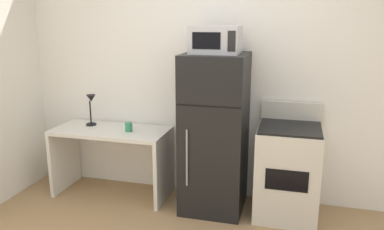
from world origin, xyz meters
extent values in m
cube|color=white|center=(0.00, 1.70, 1.30)|extent=(5.00, 0.10, 2.60)
cube|color=silver|center=(-1.11, 1.34, 0.73)|extent=(1.25, 0.58, 0.04)
cube|color=silver|center=(-1.71, 1.34, 0.35)|extent=(0.04, 0.58, 0.71)
cube|color=silver|center=(-0.50, 1.34, 0.35)|extent=(0.04, 0.58, 0.71)
cylinder|color=black|center=(-1.39, 1.43, 0.76)|extent=(0.11, 0.11, 0.02)
cylinder|color=black|center=(-1.39, 1.43, 0.90)|extent=(0.02, 0.02, 0.26)
cone|color=black|center=(-1.36, 1.41, 1.07)|extent=(0.10, 0.10, 0.08)
cylinder|color=#338C66|center=(-0.89, 1.31, 0.80)|extent=(0.08, 0.08, 0.09)
cube|color=black|center=(0.04, 1.31, 0.80)|extent=(0.61, 0.63, 1.59)
cube|color=black|center=(0.04, 1.00, 1.15)|extent=(0.60, 0.00, 0.01)
cylinder|color=gray|center=(-0.15, 0.98, 0.64)|extent=(0.02, 0.02, 0.56)
cube|color=#B7B7BC|center=(0.04, 1.29, 1.72)|extent=(0.46, 0.34, 0.26)
cube|color=black|center=(-0.01, 1.12, 1.72)|extent=(0.26, 0.01, 0.15)
cube|color=black|center=(0.22, 1.12, 1.72)|extent=(0.07, 0.01, 0.18)
cube|color=beige|center=(0.77, 1.33, 0.45)|extent=(0.60, 0.60, 0.90)
cube|color=black|center=(0.77, 1.33, 0.91)|extent=(0.57, 0.58, 0.02)
cube|color=beige|center=(0.77, 1.61, 1.01)|extent=(0.60, 0.04, 0.18)
cube|color=black|center=(0.77, 1.03, 0.50)|extent=(0.38, 0.01, 0.20)
camera|label=1|loc=(0.80, -2.36, 1.94)|focal=36.60mm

